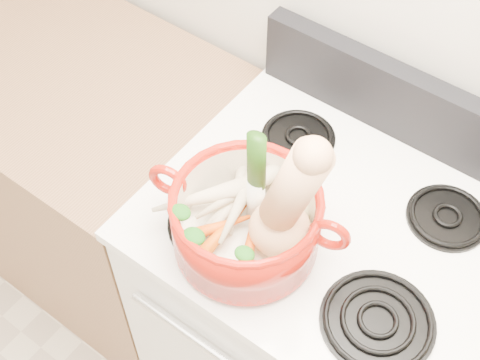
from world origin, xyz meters
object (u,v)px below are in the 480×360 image
Objects in this scene: dutch_oven at (246,221)px; squash at (290,202)px; stove_body at (316,320)px; leek at (257,177)px.

squash is (0.08, 0.02, 0.11)m from dutch_oven.
dutch_oven is 0.14m from squash.
squash reaches higher than dutch_oven.
leek is at bearing -134.92° from stove_body.
squash is at bearing -101.21° from stove_body.
dutch_oven is 1.14× the size of leek.
stove_body is 0.62m from dutch_oven.
stove_body is at bearing 42.02° from dutch_oven.
squash is (-0.03, -0.15, 0.70)m from stove_body.
dutch_oven reaches higher than stove_body.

